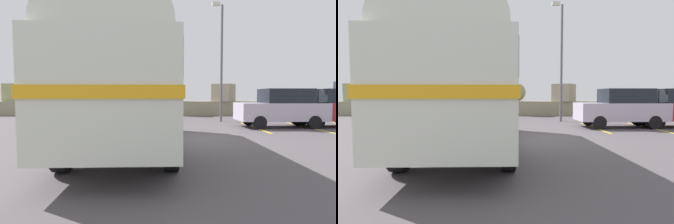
{
  "view_description": "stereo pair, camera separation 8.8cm",
  "coord_description": "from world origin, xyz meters",
  "views": [
    {
      "loc": [
        -0.93,
        -9.54,
        1.58
      ],
      "look_at": [
        -0.83,
        -1.46,
        1.08
      ],
      "focal_mm": 29.2,
      "sensor_mm": 36.0,
      "label": 1
    },
    {
      "loc": [
        -0.84,
        -9.54,
        1.58
      ],
      "look_at": [
        -0.83,
        -1.46,
        1.08
      ],
      "focal_mm": 29.2,
      "sensor_mm": 36.0,
      "label": 2
    }
  ],
  "objects": [
    {
      "name": "vintage_coach",
      "position": [
        -1.97,
        -1.41,
        2.05
      ],
      "size": [
        2.66,
        8.65,
        3.7
      ],
      "rotation": [
        0.0,
        0.0,
        0.03
      ],
      "color": "black",
      "rests_on": "ground"
    },
    {
      "name": "breakwater",
      "position": [
        -0.4,
        11.77,
        0.73
      ],
      "size": [
        31.36,
        2.21,
        2.49
      ],
      "color": "gray",
      "rests_on": "ground"
    },
    {
      "name": "ground",
      "position": [
        0.0,
        0.0,
        0.01
      ],
      "size": [
        32.0,
        26.0,
        0.02
      ],
      "color": "#514B4E"
    },
    {
      "name": "lamp_post",
      "position": [
        2.33,
        6.42,
        3.8
      ],
      "size": [
        0.72,
        0.64,
        6.78
      ],
      "color": "#5B5B60",
      "rests_on": "ground"
    },
    {
      "name": "parked_car_nearest",
      "position": [
        4.71,
        3.58,
        0.97
      ],
      "size": [
        4.14,
        1.81,
        1.86
      ],
      "rotation": [
        0.0,
        0.0,
        1.6
      ],
      "color": "black",
      "rests_on": "ground"
    },
    {
      "name": "parking_lines",
      "position": [
        7.29,
        3.5,
        0.02
      ],
      "size": [
        7.92,
        4.4,
        0.01
      ],
      "color": "gold",
      "rests_on": "ground"
    }
  ]
}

